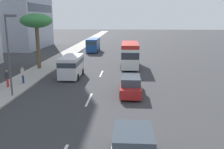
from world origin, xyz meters
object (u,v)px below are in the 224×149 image
(pedestrian_mid_block, at_px, (7,78))
(pedestrian_near_lamp, at_px, (23,74))
(minibus_third, at_px, (130,54))
(van_sixth, at_px, (71,65))
(car_second, at_px, (133,147))
(van_fourth, at_px, (93,44))
(palm_tree, at_px, (36,22))
(car_lead, at_px, (131,85))
(street_lamp, at_px, (9,46))
(car_fifth, at_px, (129,48))

(pedestrian_mid_block, bearing_deg, pedestrian_near_lamp, -99.72)
(minibus_third, height_order, pedestrian_near_lamp, minibus_third)
(minibus_third, relative_size, van_sixth, 1.41)
(car_second, xyz_separation_m, van_fourth, (36.65, 6.89, 0.66))
(minibus_third, xyz_separation_m, pedestrian_mid_block, (-10.82, 11.36, -0.72))
(van_fourth, relative_size, palm_tree, 0.79)
(van_sixth, bearing_deg, pedestrian_mid_block, -46.44)
(van_fourth, xyz_separation_m, pedestrian_near_lamp, (-23.90, 3.60, -0.39))
(car_lead, height_order, van_sixth, van_sixth)
(pedestrian_mid_block, bearing_deg, street_lamp, 146.15)
(van_fourth, bearing_deg, pedestrian_near_lamp, -8.57)
(car_second, height_order, street_lamp, street_lamp)
(van_fourth, xyz_separation_m, pedestrian_mid_block, (-25.32, 4.47, -0.41))
(pedestrian_near_lamp, bearing_deg, van_sixth, 16.66)
(minibus_third, distance_m, palm_tree, 12.40)
(car_lead, relative_size, street_lamp, 0.73)
(car_lead, relative_size, car_second, 1.15)
(car_lead, height_order, palm_tree, palm_tree)
(car_second, distance_m, van_sixth, 17.27)
(car_lead, bearing_deg, minibus_third, -0.07)
(car_second, height_order, palm_tree, palm_tree)
(van_fourth, xyz_separation_m, van_sixth, (-20.62, -0.48, -0.10))
(minibus_third, bearing_deg, pedestrian_mid_block, 133.62)
(pedestrian_near_lamp, relative_size, street_lamp, 0.25)
(car_lead, bearing_deg, car_second, -179.92)
(van_fourth, height_order, van_sixth, van_fourth)
(van_fourth, bearing_deg, car_second, 10.64)
(van_fourth, bearing_deg, palm_tree, -15.47)
(car_fifth, relative_size, van_sixth, 0.97)
(car_fifth, bearing_deg, van_fourth, 92.68)
(car_lead, relative_size, palm_tree, 0.71)
(car_lead, xyz_separation_m, car_fifth, (26.52, 0.14, -0.01))
(minibus_third, bearing_deg, pedestrian_near_lamp, 131.87)
(car_lead, height_order, van_fourth, van_fourth)
(minibus_third, xyz_separation_m, van_sixth, (-6.12, 6.41, -0.41))
(car_lead, height_order, car_second, car_second)
(pedestrian_near_lamp, height_order, pedestrian_mid_block, pedestrian_near_lamp)
(van_sixth, bearing_deg, car_fifth, 163.35)
(pedestrian_mid_block, distance_m, palm_tree, 9.99)
(van_fourth, relative_size, car_fifth, 1.18)
(car_lead, xyz_separation_m, minibus_third, (11.71, -0.01, 1.00))
(car_second, bearing_deg, car_lead, 0.08)
(minibus_third, relative_size, street_lamp, 1.00)
(palm_tree, bearing_deg, minibus_third, -79.60)
(pedestrian_near_lamp, bearing_deg, van_fourth, 59.27)
(car_fifth, bearing_deg, pedestrian_mid_block, 156.39)
(minibus_third, height_order, van_fourth, minibus_third)
(pedestrian_near_lamp, relative_size, pedestrian_mid_block, 1.01)
(car_second, xyz_separation_m, palm_tree, (20.04, 11.48, 5.14))
(pedestrian_near_lamp, bearing_deg, car_fifth, 44.71)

